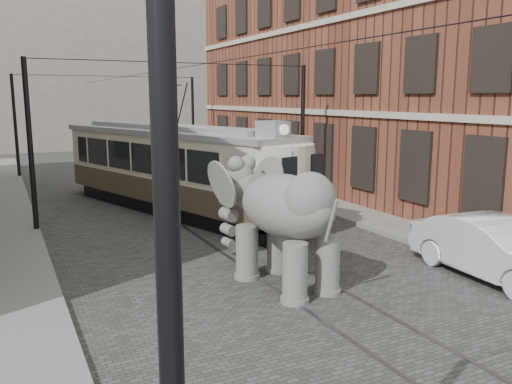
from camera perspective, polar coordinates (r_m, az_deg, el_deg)
ground at (r=15.56m, az=-0.02°, el=-7.17°), size 120.00×120.00×0.00m
tram_rails at (r=15.56m, az=-0.02°, el=-7.13°), size 1.54×80.00×0.02m
sidewalk_right at (r=18.88m, az=16.59°, el=-4.24°), size 2.00×60.00×0.15m
sidewalk_left at (r=14.08m, az=-24.85°, el=-9.74°), size 2.00×60.00×0.15m
brick_building at (r=28.43m, az=12.22°, el=12.74°), size 8.00×26.00×12.00m
distant_block at (r=53.76m, az=-19.71°, el=12.18°), size 28.00×10.00×14.00m
catenary at (r=19.46m, az=-7.11°, el=5.29°), size 11.00×30.20×6.00m
tram at (r=21.74m, az=-9.33°, el=4.70°), size 6.60×13.33×5.21m
elephant at (r=12.95m, az=3.29°, el=-3.59°), size 3.54×5.47×3.13m
parked_car at (r=14.97m, az=24.58°, el=-5.68°), size 1.94×4.89×1.59m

